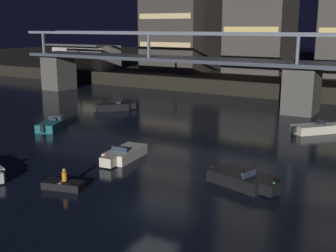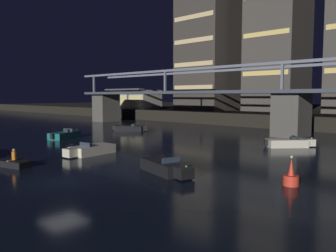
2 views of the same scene
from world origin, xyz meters
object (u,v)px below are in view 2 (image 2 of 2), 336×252
Objects in this scene: speedboat_mid_left at (65,135)px; dinghy_with_paddler at (14,163)px; tower_west_low at (212,54)px; waterfront_pavilion at (135,99)px; tower_west_tall at (278,17)px; speedboat_far_left at (130,128)px; speedboat_near_left at (91,150)px; speedboat_mid_right at (166,167)px; river_bridge at (292,102)px; channel_buoy at (291,177)px; speedboat_mid_center at (289,143)px.

dinghy_with_paddler is (12.79, -11.58, -0.14)m from speedboat_mid_left.
tower_west_low is 43.48m from speedboat_mid_left.
waterfront_pavilion is 41.06m from speedboat_mid_left.
tower_west_tall reaches higher than waterfront_pavilion.
tower_west_tall reaches higher than speedboat_far_left.
tower_west_low is 4.70× the size of speedboat_near_left.
dinghy_with_paddler is (-9.53, -6.23, -0.14)m from speedboat_mid_right.
tower_west_tall is 48.92m from speedboat_mid_left.
tower_west_tall is 7.18× the size of speedboat_near_left.
channel_buoy is (10.42, -23.69, -3.95)m from river_bridge.
waterfront_pavilion is (-30.42, -11.20, -16.39)m from tower_west_tall.
dinghy_with_paddler is (13.62, -22.75, -0.14)m from speedboat_far_left.
speedboat_mid_center is at bearing 66.10° from dinghy_with_paddler.
speedboat_near_left is 1.18× the size of speedboat_far_left.
tower_west_low is at bearing 102.73° from speedboat_far_left.
speedboat_near_left is at bearing -123.28° from speedboat_mid_center.
river_bridge reaches higher than waterfront_pavilion.
speedboat_mid_right is at bearing -35.53° from speedboat_far_left.
waterfront_pavilion is at bearing 146.68° from channel_buoy.
tower_west_low is at bearing 100.42° from speedboat_mid_left.
waterfront_pavilion reaches higher than speedboat_mid_right.
speedboat_mid_left is 2.87× the size of channel_buoy.
speedboat_far_left is at bearing -154.28° from river_bridge.
channel_buoy is (6.66, -14.64, 0.06)m from speedboat_mid_center.
tower_west_tall is at bearing 97.36° from speedboat_near_left.
tower_west_tall is at bearing 20.22° from waterfront_pavilion.
dinghy_with_paddler is at bearing -86.54° from speedboat_near_left.
speedboat_mid_center is at bearing 1.67° from speedboat_far_left.
waterfront_pavilion is at bearing 134.42° from speedboat_near_left.
tower_west_tall is at bearing 78.12° from speedboat_far_left.
speedboat_mid_center is 24.02m from speedboat_far_left.
speedboat_mid_right is 7.96m from channel_buoy.
speedboat_near_left and speedboat_mid_right have the same top height.
waterfront_pavilion is 58.04m from dinghy_with_paddler.
speedboat_near_left is at bearing -45.58° from waterfront_pavilion.
speedboat_mid_left is 26.05m from speedboat_mid_center.
tower_west_low reaches higher than river_bridge.
channel_buoy is at bearing 6.02° from speedboat_near_left.
river_bridge is at bearing 74.56° from speedboat_near_left.
river_bridge reaches higher than speedboat_mid_right.
speedboat_near_left is (36.70, -37.45, -4.02)m from waterfront_pavilion.
waterfront_pavilion is at bearing 140.69° from speedboat_mid_right.
speedboat_near_left and speedboat_mid_left have the same top height.
dinghy_with_paddler is (-6.63, -32.51, -4.15)m from river_bridge.
river_bridge is 33.43m from dinghy_with_paddler.
tower_west_tall is 53.13m from speedboat_near_left.
tower_west_low is 5.55× the size of speedboat_far_left.
speedboat_far_left is (-23.14, 16.53, 0.00)m from speedboat_mid_right.
speedboat_mid_right is 1.85× the size of dinghy_with_paddler.
waterfront_pavilion is 2.45× the size of speedboat_mid_left.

